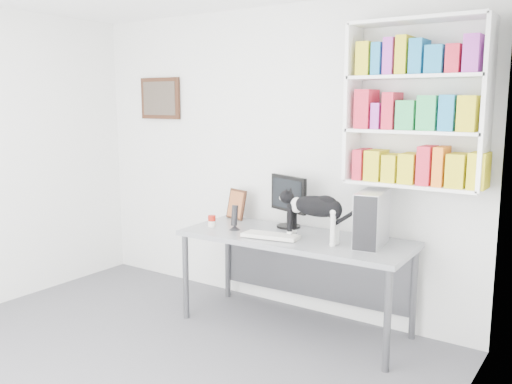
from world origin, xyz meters
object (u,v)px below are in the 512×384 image
keyboard (271,236)px  pc_tower (372,218)px  speaker (235,217)px  monitor (289,201)px  soup_can (212,221)px  desk (294,282)px  bookshelf (415,104)px  leaning_print (236,204)px  cat (315,218)px

keyboard → pc_tower: pc_tower is taller
speaker → monitor: bearing=36.4°
soup_can → speaker: bearing=3.5°
monitor → soup_can: (-0.57, -0.35, -0.18)m
desk → keyboard: size_ratio=4.16×
soup_can → bookshelf: bearing=14.1°
monitor → soup_can: monitor is taller
soup_can → leaning_print: bearing=91.5°
bookshelf → cat: bearing=-150.6°
cat → soup_can: bearing=-176.3°
pc_tower → speaker: pc_tower is taller
desk → keyboard: keyboard is taller
desk → speaker: bearing=-170.9°
bookshelf → keyboard: 1.50m
desk → soup_can: 0.90m
keyboard → speaker: 0.42m
keyboard → desk: bearing=41.9°
leaning_print → soup_can: 0.39m
keyboard → soup_can: 0.64m
bookshelf → monitor: 1.34m
monitor → keyboard: (0.07, -0.40, -0.21)m
pc_tower → leaning_print: pc_tower is taller
keyboard → leaning_print: size_ratio=1.59×
monitor → pc_tower: bearing=9.1°
keyboard → soup_can: (-0.64, 0.05, 0.03)m
bookshelf → leaning_print: bookshelf is taller
desk → monitor: size_ratio=4.11×
monitor → leaning_print: bearing=-162.8°
pc_tower → cat: bearing=-167.7°
leaning_print → soup_can: size_ratio=2.88×
monitor → pc_tower: 0.84m
cat → speaker: bearing=-176.5°
bookshelf → cat: size_ratio=2.01×
bookshelf → keyboard: bearing=-155.2°
keyboard → leaning_print: 0.79m
speaker → cat: bearing=-6.6°
bookshelf → cat: bookshelf is taller
speaker → pc_tower: bearing=-0.0°
monitor → leaning_print: monitor is taller
monitor → speaker: 0.49m
pc_tower → leaning_print: 1.41m
pc_tower → speaker: bearing=-179.1°
leaning_print → cat: 1.05m
speaker → leaning_print: size_ratio=0.78×
monitor → speaker: monitor is taller
pc_tower → speaker: 1.17m
leaning_print → soup_can: leaning_print is taller
soup_can → pc_tower: bearing=8.3°
bookshelf → desk: size_ratio=0.65×
pc_tower → monitor: bearing=161.2°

